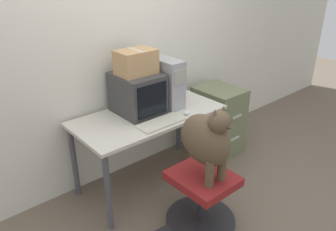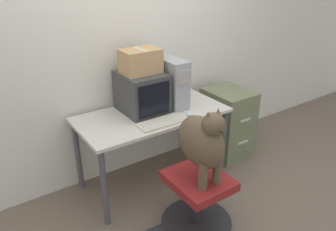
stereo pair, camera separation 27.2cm
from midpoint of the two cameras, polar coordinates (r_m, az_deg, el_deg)
name	(u,v)px [view 2 (the right image)]	position (r m, az deg, el deg)	size (l,w,h in m)	color
ground_plane	(173,198)	(3.18, 3.42, -14.28)	(12.00, 12.00, 0.00)	#6B5B4C
wall_back	(128,46)	(3.17, -4.48, 11.98)	(8.00, 0.05, 2.60)	silver
desk	(152,122)	(3.06, -0.20, -1.18)	(1.39, 0.69, 0.75)	beige
crt_monitor	(142,92)	(3.00, -2.01, 4.03)	(0.37, 0.45, 0.37)	#383838
pc_tower	(169,82)	(3.14, 2.67, 5.88)	(0.17, 0.47, 0.46)	#99999E
keyboard	(162,122)	(2.81, 1.74, -1.25)	(0.43, 0.17, 0.03)	beige
computer_mouse	(190,114)	(2.97, 6.42, 0.22)	(0.06, 0.04, 0.04)	silver
office_chair	(197,201)	(2.79, 8.01, -14.69)	(0.59, 0.59, 0.48)	#262628
dog	(202,141)	(2.45, 9.19, -4.54)	(0.25, 0.47, 0.63)	brown
filing_cabinet	(227,123)	(3.76, 12.31, -1.27)	(0.42, 0.52, 0.76)	#6B7251
cardboard_box	(140,61)	(2.91, -2.14, 9.40)	(0.34, 0.23, 0.22)	tan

